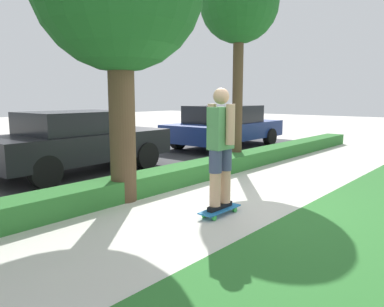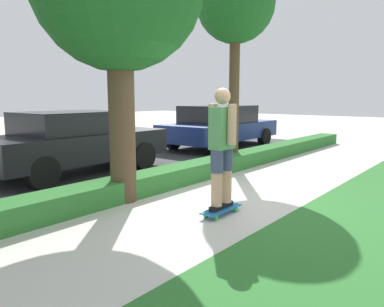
% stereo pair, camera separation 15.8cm
% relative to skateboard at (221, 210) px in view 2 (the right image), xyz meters
% --- Properties ---
extents(ground_plane, '(60.00, 60.00, 0.00)m').
position_rel_skateboard_xyz_m(ground_plane, '(0.56, 0.23, -0.08)').
color(ground_plane, beige).
extents(street_asphalt, '(18.50, 5.00, 0.01)m').
position_rel_skateboard_xyz_m(street_asphalt, '(0.56, 4.43, -0.07)').
color(street_asphalt, '#38383A').
rests_on(street_asphalt, ground_plane).
extents(hedge_row, '(18.50, 0.60, 0.36)m').
position_rel_skateboard_xyz_m(hedge_row, '(0.56, 1.83, 0.10)').
color(hedge_row, '#2D702D').
rests_on(hedge_row, ground_plane).
extents(skateboard, '(0.76, 0.24, 0.10)m').
position_rel_skateboard_xyz_m(skateboard, '(0.00, 0.00, 0.00)').
color(skateboard, '#1E6BAD').
rests_on(skateboard, ground_plane).
extents(skater_person, '(0.51, 0.45, 1.76)m').
position_rel_skateboard_xyz_m(skater_person, '(0.00, 0.00, 0.96)').
color(skater_person, black).
rests_on(skater_person, skateboard).
extents(tree_far, '(1.89, 1.89, 4.89)m').
position_rel_skateboard_xyz_m(tree_far, '(3.52, 2.07, 3.80)').
color(tree_far, brown).
rests_on(tree_far, ground_plane).
extents(parked_car_middle, '(4.21, 1.87, 1.41)m').
position_rel_skateboard_xyz_m(parked_car_middle, '(0.42, 4.31, 0.67)').
color(parked_car_middle, black).
rests_on(parked_car_middle, ground_plane).
extents(parked_car_rear, '(4.75, 2.10, 1.44)m').
position_rel_skateboard_xyz_m(parked_car_rear, '(6.23, 4.35, 0.67)').
color(parked_car_rear, navy).
rests_on(parked_car_rear, ground_plane).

